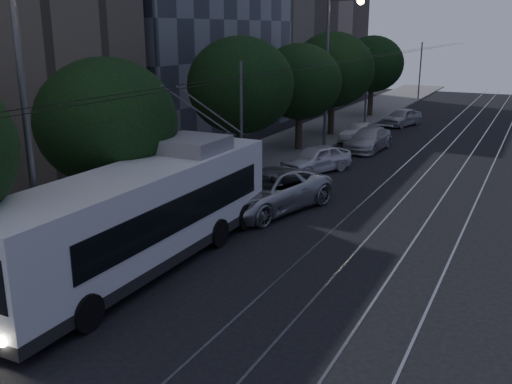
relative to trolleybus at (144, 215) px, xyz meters
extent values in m
plane|color=black|center=(3.99, -1.03, -1.72)|extent=(120.00, 120.00, 0.00)
cube|color=slate|center=(-3.51, 18.97, -1.64)|extent=(5.00, 90.00, 0.15)
cube|color=gray|center=(4.27, 18.97, -1.71)|extent=(0.08, 90.00, 0.02)
cube|color=gray|center=(5.71, 18.97, -1.71)|extent=(0.08, 90.00, 0.02)
cube|color=gray|center=(7.27, 18.97, -1.71)|extent=(0.08, 90.00, 0.02)
cube|color=gray|center=(8.71, 18.97, -1.71)|extent=(0.08, 90.00, 0.02)
cylinder|color=black|center=(0.14, 18.97, 3.88)|extent=(0.02, 90.00, 0.02)
cylinder|color=black|center=(0.84, 18.97, 3.88)|extent=(0.02, 90.00, 0.02)
cylinder|color=#5B5B5E|center=(-1.31, 8.97, 1.28)|extent=(0.14, 0.14, 6.00)
cylinder|color=#5B5B5E|center=(-1.31, 28.97, 1.28)|extent=(0.14, 0.14, 6.00)
cylinder|color=#5B5B5E|center=(-1.31, 48.97, 1.28)|extent=(0.14, 0.14, 6.00)
cube|color=silver|center=(0.00, -0.17, 0.07)|extent=(2.57, 12.07, 2.87)
cube|color=black|center=(0.00, -0.17, -1.21)|extent=(2.61, 12.11, 0.35)
cube|color=black|center=(0.00, 0.34, 0.19)|extent=(2.63, 9.55, 1.06)
cube|color=black|center=(0.00, 5.83, 0.29)|extent=(2.06, 0.08, 1.01)
cube|color=gray|center=(0.00, 2.85, 1.75)|extent=(2.17, 2.21, 0.50)
sphere|color=white|center=(0.85, -6.22, -0.96)|extent=(0.26, 0.26, 0.26)
cylinder|color=#5B5B5E|center=(-0.30, 3.90, 2.74)|extent=(0.06, 4.55, 2.34)
cylinder|color=#5B5B5E|center=(0.30, 3.90, 2.74)|extent=(0.06, 4.55, 2.34)
cylinder|color=black|center=(-1.23, -4.03, -1.21)|extent=(0.30, 1.01, 1.01)
cylinder|color=black|center=(1.23, -4.03, -1.21)|extent=(0.30, 1.01, 1.01)
cylinder|color=black|center=(-1.23, 2.49, -1.21)|extent=(0.30, 1.01, 1.01)
cylinder|color=black|center=(1.23, 2.49, -1.21)|extent=(0.30, 1.01, 1.01)
cylinder|color=black|center=(-1.23, 4.42, -1.21)|extent=(0.30, 1.01, 1.01)
cylinder|color=black|center=(1.23, 4.42, -1.21)|extent=(0.30, 1.01, 1.01)
imported|color=#ACAFB4|center=(1.00, 6.97, -0.87)|extent=(4.33, 6.65, 1.70)
imported|color=silver|center=(0.38, 14.17, -1.00)|extent=(3.31, 4.54, 1.44)
imported|color=#AEAFB3|center=(1.29, 20.96, -1.03)|extent=(2.26, 4.88, 1.38)
imported|color=silver|center=(-0.07, 23.47, -1.10)|extent=(1.83, 3.88, 1.23)
imported|color=#B6B5B9|center=(1.04, 31.25, -1.03)|extent=(2.71, 4.31, 1.37)
cylinder|color=black|center=(-3.01, 2.00, -0.58)|extent=(0.44, 0.44, 2.27)
ellipsoid|color=black|center=(-3.01, 2.00, 2.46)|extent=(5.07, 5.07, 4.56)
cylinder|color=black|center=(-3.01, 12.11, -0.44)|extent=(0.44, 0.44, 2.56)
ellipsoid|color=black|center=(-3.01, 12.11, 2.88)|extent=(5.45, 5.45, 4.91)
cylinder|color=black|center=(-2.51, 18.70, -0.53)|extent=(0.44, 0.44, 2.38)
ellipsoid|color=black|center=(-2.51, 18.70, 2.57)|extent=(5.07, 5.07, 4.56)
cylinder|color=black|center=(-2.51, 24.64, -0.47)|extent=(0.44, 0.44, 2.49)
ellipsoid|color=black|center=(-2.51, 24.64, 2.91)|extent=(5.70, 5.70, 5.13)
cylinder|color=black|center=(-2.51, 34.65, -0.44)|extent=(0.44, 0.44, 2.54)
ellipsoid|color=black|center=(-2.51, 34.65, 2.78)|extent=(5.20, 5.20, 4.68)
cylinder|color=#5B5B5E|center=(-1.81, -2.58, 2.82)|extent=(0.20, 0.20, 9.06)
cylinder|color=#5B5B5E|center=(-1.53, 20.66, 2.98)|extent=(0.20, 0.20, 9.40)
cylinder|color=#5B5B5E|center=(-0.49, 20.66, 7.31)|extent=(2.07, 0.12, 0.12)
sphere|color=#F7D588|center=(0.45, 20.66, 7.21)|extent=(0.44, 0.44, 0.44)
camera|label=1|loc=(10.86, -13.64, 5.67)|focal=40.00mm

